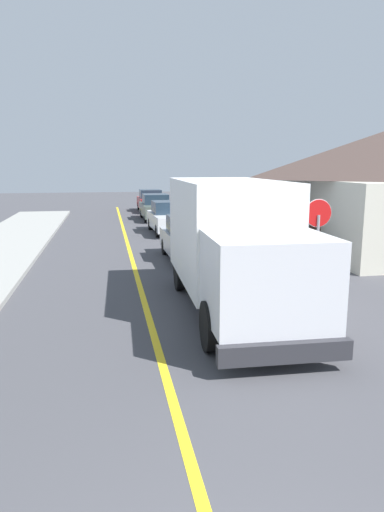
{
  "coord_description": "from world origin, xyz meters",
  "views": [
    {
      "loc": [
        -0.91,
        -1.89,
        3.6
      ],
      "look_at": [
        1.11,
        9.0,
        1.4
      ],
      "focal_mm": 32.52,
      "sensor_mm": 36.0,
      "label": 1
    }
  ],
  "objects_px": {
    "stop_sign": "(318,227)",
    "parked_car_near": "(191,240)",
    "parked_car_far": "(156,208)",
    "box_truck": "(233,240)",
    "parked_van_across": "(261,235)",
    "parked_car_furthest": "(151,201)",
    "parked_car_mid": "(169,218)"
  },
  "relations": [
    {
      "from": "box_truck",
      "to": "stop_sign",
      "type": "relative_size",
      "value": 2.73
    },
    {
      "from": "parked_car_furthest",
      "to": "parked_van_across",
      "type": "distance_m",
      "value": 18.45
    },
    {
      "from": "box_truck",
      "to": "parked_car_near",
      "type": "bearing_deg",
      "value": 89.43
    },
    {
      "from": "parked_car_furthest",
      "to": "stop_sign",
      "type": "distance_m",
      "value": 23.96
    },
    {
      "from": "parked_car_mid",
      "to": "parked_car_far",
      "type": "distance_m",
      "value": 6.07
    },
    {
      "from": "parked_car_near",
      "to": "parked_car_far",
      "type": "distance_m",
      "value": 13.35
    },
    {
      "from": "box_truck",
      "to": "parked_van_across",
      "type": "relative_size",
      "value": 1.63
    },
    {
      "from": "box_truck",
      "to": "parked_car_far",
      "type": "xyz_separation_m",
      "value": [
        0.15,
        19.48,
        -0.97
      ]
    },
    {
      "from": "parked_car_furthest",
      "to": "parked_van_across",
      "type": "height_order",
      "value": "same"
    },
    {
      "from": "box_truck",
      "to": "parked_car_furthest",
      "type": "distance_m",
      "value": 25.01
    },
    {
      "from": "parked_car_near",
      "to": "parked_car_far",
      "type": "bearing_deg",
      "value": 89.6
    },
    {
      "from": "parked_car_far",
      "to": "parked_car_furthest",
      "type": "height_order",
      "value": "same"
    },
    {
      "from": "parked_car_mid",
      "to": "parked_car_furthest",
      "type": "height_order",
      "value": "same"
    },
    {
      "from": "parked_car_near",
      "to": "stop_sign",
      "type": "bearing_deg",
      "value": -61.09
    },
    {
      "from": "box_truck",
      "to": "parked_car_far",
      "type": "distance_m",
      "value": 19.5
    },
    {
      "from": "parked_car_near",
      "to": "parked_car_mid",
      "type": "xyz_separation_m",
      "value": [
        0.13,
        7.28,
        0.0
      ]
    },
    {
      "from": "parked_car_near",
      "to": "stop_sign",
      "type": "distance_m",
      "value": 5.76
    },
    {
      "from": "stop_sign",
      "to": "parked_car_near",
      "type": "bearing_deg",
      "value": 118.91
    },
    {
      "from": "parked_car_mid",
      "to": "parked_car_near",
      "type": "bearing_deg",
      "value": -91.06
    },
    {
      "from": "stop_sign",
      "to": "box_truck",
      "type": "bearing_deg",
      "value": -157.23
    },
    {
      "from": "box_truck",
      "to": "parked_car_near",
      "type": "xyz_separation_m",
      "value": [
        0.06,
        6.13,
        -0.97
      ]
    },
    {
      "from": "parked_van_across",
      "to": "stop_sign",
      "type": "distance_m",
      "value": 5.67
    },
    {
      "from": "parked_car_furthest",
      "to": "stop_sign",
      "type": "xyz_separation_m",
      "value": [
        2.46,
        -23.81,
        1.06
      ]
    },
    {
      "from": "parked_car_mid",
      "to": "parked_van_across",
      "type": "bearing_deg",
      "value": -66.77
    },
    {
      "from": "box_truck",
      "to": "parked_van_across",
      "type": "bearing_deg",
      "value": 65.58
    },
    {
      "from": "parked_car_mid",
      "to": "parked_van_across",
      "type": "distance_m",
      "value": 7.26
    },
    {
      "from": "box_truck",
      "to": "stop_sign",
      "type": "height_order",
      "value": "box_truck"
    },
    {
      "from": "parked_car_near",
      "to": "parked_car_mid",
      "type": "bearing_deg",
      "value": 88.94
    },
    {
      "from": "box_truck",
      "to": "parked_van_across",
      "type": "height_order",
      "value": "box_truck"
    },
    {
      "from": "parked_car_near",
      "to": "parked_van_across",
      "type": "xyz_separation_m",
      "value": [
        3.0,
        0.61,
        0.0
      ]
    },
    {
      "from": "parked_car_near",
      "to": "parked_van_across",
      "type": "height_order",
      "value": "same"
    },
    {
      "from": "parked_car_mid",
      "to": "parked_van_across",
      "type": "height_order",
      "value": "same"
    }
  ]
}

